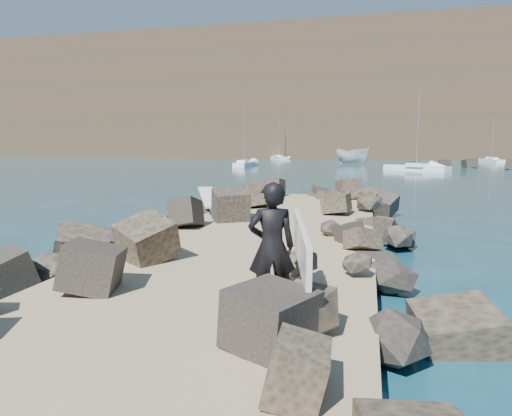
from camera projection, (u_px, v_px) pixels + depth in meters
name	position (u px, v px, depth m)	size (l,w,h in m)	color
ground	(264.00, 256.00, 12.96)	(800.00, 800.00, 0.00)	#0F384C
jetty	(246.00, 263.00, 11.00)	(6.00, 26.00, 0.60)	#8C7759
riprap_left	(146.00, 244.00, 12.14)	(2.60, 22.00, 1.00)	black
riprap_right	(370.00, 257.00, 10.77)	(2.60, 22.00, 1.00)	black
headland	(391.00, 109.00, 162.32)	(360.00, 140.00, 32.00)	#2D4919
surfboard_resting	(209.00, 200.00, 17.34)	(0.59, 2.38, 0.08)	silver
boat_imported	(353.00, 156.00, 76.93)	(2.63, 7.00, 2.70)	silver
surfer_with_board	(276.00, 247.00, 6.87)	(1.18, 2.41, 1.97)	black
sailboat_c	(416.00, 168.00, 55.33)	(7.62, 6.35, 9.75)	white
sailboat_d	(491.00, 161.00, 80.57)	(2.93, 6.97, 8.24)	white
sailboat_a	(244.00, 164.00, 66.62)	(2.02, 7.73, 9.18)	white
sailboat_e	(279.00, 158.00, 100.12)	(4.97, 7.79, 9.35)	white
headland_buildings	(416.00, 51.00, 150.74)	(137.50, 30.50, 5.00)	white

